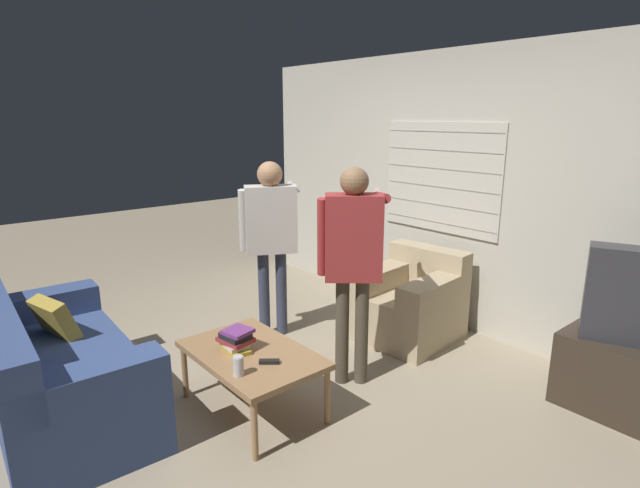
# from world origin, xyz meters

# --- Properties ---
(ground_plane) EXTENTS (16.00, 16.00, 0.00)m
(ground_plane) POSITION_xyz_m (0.00, 0.00, 0.00)
(ground_plane) COLOR gray
(wall_back) EXTENTS (5.20, 0.08, 2.55)m
(wall_back) POSITION_xyz_m (-0.00, 2.03, 1.28)
(wall_back) COLOR #BCB7A8
(wall_back) RESTS_ON ground_plane
(couch_blue) EXTENTS (1.76, 0.92, 0.82)m
(couch_blue) POSITION_xyz_m (-0.69, -1.31, 0.32)
(couch_blue) COLOR #384C7F
(couch_blue) RESTS_ON ground_plane
(armchair_beige) EXTENTS (0.86, 0.91, 0.79)m
(armchair_beige) POSITION_xyz_m (0.01, 1.47, 0.32)
(armchair_beige) COLOR tan
(armchair_beige) RESTS_ON ground_plane
(coffee_table) EXTENTS (0.98, 0.64, 0.43)m
(coffee_table) POSITION_xyz_m (0.10, -0.28, 0.39)
(coffee_table) COLOR #9E754C
(coffee_table) RESTS_ON ground_plane
(tv_stand) EXTENTS (0.86, 0.53, 0.52)m
(tv_stand) POSITION_xyz_m (1.79, 1.62, 0.26)
(tv_stand) COLOR #33281E
(tv_stand) RESTS_ON ground_plane
(person_left_standing) EXTENTS (0.59, 0.78, 1.59)m
(person_left_standing) POSITION_xyz_m (-0.84, 0.55, 1.01)
(person_left_standing) COLOR #33384C
(person_left_standing) RESTS_ON ground_plane
(person_right_standing) EXTENTS (0.53, 0.79, 1.63)m
(person_right_standing) POSITION_xyz_m (0.25, 0.50, 1.03)
(person_right_standing) COLOR #4C4233
(person_right_standing) RESTS_ON ground_plane
(book_stack) EXTENTS (0.25, 0.21, 0.15)m
(book_stack) POSITION_xyz_m (0.01, -0.35, 0.51)
(book_stack) COLOR gold
(book_stack) RESTS_ON coffee_table
(soda_can) EXTENTS (0.07, 0.07, 0.13)m
(soda_can) POSITION_xyz_m (0.31, -0.51, 0.49)
(soda_can) COLOR silver
(soda_can) RESTS_ON coffee_table
(spare_remote) EXTENTS (0.11, 0.13, 0.02)m
(spare_remote) POSITION_xyz_m (0.31, -0.28, 0.44)
(spare_remote) COLOR black
(spare_remote) RESTS_ON coffee_table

